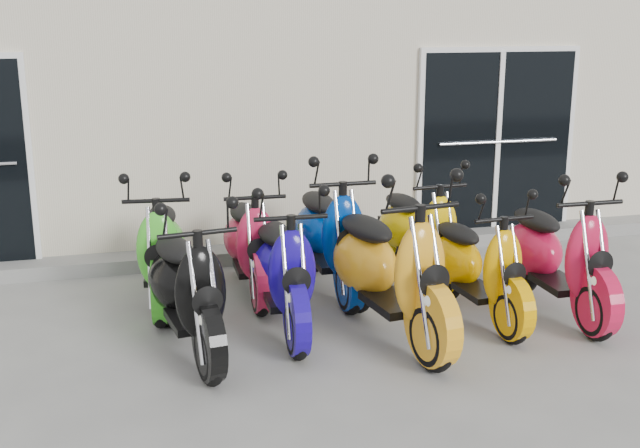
% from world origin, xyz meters
% --- Properties ---
extents(ground, '(80.00, 80.00, 0.00)m').
position_xyz_m(ground, '(0.00, 0.00, 0.00)').
color(ground, gray).
rests_on(ground, ground).
extents(building, '(14.00, 6.00, 3.20)m').
position_xyz_m(building, '(0.00, 5.20, 1.60)').
color(building, beige).
rests_on(building, ground).
extents(front_step, '(14.00, 0.40, 0.15)m').
position_xyz_m(front_step, '(0.00, 2.02, 0.07)').
color(front_step, gray).
rests_on(front_step, ground).
extents(door_right, '(2.02, 0.08, 2.22)m').
position_xyz_m(door_right, '(2.60, 2.17, 1.26)').
color(door_right, black).
rests_on(door_right, front_step).
extents(scooter_front_black, '(0.94, 1.95, 1.39)m').
position_xyz_m(scooter_front_black, '(-1.36, -0.35, 0.69)').
color(scooter_front_black, black).
rests_on(scooter_front_black, ground).
extents(scooter_front_blue, '(0.75, 1.89, 1.38)m').
position_xyz_m(scooter_front_blue, '(-0.51, -0.07, 0.69)').
color(scooter_front_blue, '#18088B').
rests_on(scooter_front_blue, ground).
extents(scooter_front_orange_a, '(1.05, 2.18, 1.55)m').
position_xyz_m(scooter_front_orange_a, '(0.32, -0.48, 0.77)').
color(scooter_front_orange_a, '#F4A21B').
rests_on(scooter_front_orange_a, ground).
extents(scooter_front_orange_b, '(0.76, 1.77, 1.28)m').
position_xyz_m(scooter_front_orange_b, '(1.23, -0.27, 0.64)').
color(scooter_front_orange_b, '#EBA100').
rests_on(scooter_front_orange_b, ground).
extents(scooter_front_red, '(0.71, 1.92, 1.41)m').
position_xyz_m(scooter_front_red, '(2.00, -0.32, 0.71)').
color(scooter_front_red, red).
rests_on(scooter_front_red, ground).
extents(scooter_back_green, '(0.85, 1.90, 1.36)m').
position_xyz_m(scooter_back_green, '(-1.48, 0.88, 0.68)').
color(scooter_back_green, green).
rests_on(scooter_back_green, ground).
extents(scooter_back_red, '(0.70, 1.81, 1.32)m').
position_xyz_m(scooter_back_red, '(-0.63, 0.91, 0.66)').
color(scooter_back_red, '#C41B42').
rests_on(scooter_back_red, ground).
extents(scooter_back_blue, '(0.72, 1.98, 1.46)m').
position_xyz_m(scooter_back_blue, '(0.15, 0.81, 0.73)').
color(scooter_back_blue, navy).
rests_on(scooter_back_blue, ground).
extents(scooter_back_yellow, '(0.81, 1.84, 1.32)m').
position_xyz_m(scooter_back_yellow, '(1.13, 0.90, 0.66)').
color(scooter_back_yellow, '#FFCA03').
rests_on(scooter_back_yellow, ground).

